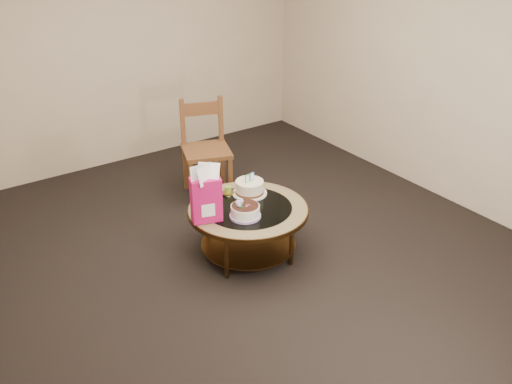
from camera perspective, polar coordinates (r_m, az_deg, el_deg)
ground at (r=5.01m, az=-0.77°, el=-6.09°), size 5.00×5.00×0.00m
room_walls at (r=4.36m, az=-0.89°, el=11.07°), size 4.52×5.02×2.61m
coffee_table at (r=4.81m, az=-0.80°, el=-2.34°), size 1.02×1.02×0.46m
decorated_cake at (r=4.61m, az=-1.10°, el=-1.97°), size 0.26×0.26×0.15m
cream_cake at (r=4.96m, az=-0.65°, el=0.44°), size 0.31×0.31×0.19m
gift_bag at (r=4.50m, az=-5.04°, el=-0.17°), size 0.27×0.22×0.48m
pillar_candle at (r=4.98m, az=-2.80°, el=0.06°), size 0.11×0.11×0.08m
dining_chair at (r=5.81m, az=-5.06°, el=4.36°), size 0.59×0.59×0.99m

